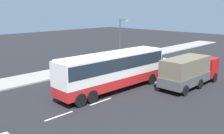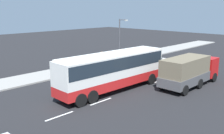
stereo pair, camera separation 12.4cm
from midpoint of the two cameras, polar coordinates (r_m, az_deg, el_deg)
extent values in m
plane|color=black|center=(25.99, 0.66, -4.14)|extent=(120.00, 120.00, 0.00)
cube|color=gray|center=(32.13, -10.38, -0.90)|extent=(80.00, 4.00, 0.15)
cube|color=white|center=(19.30, -11.71, -10.58)|extent=(2.40, 0.16, 0.01)
cube|color=white|center=(21.71, -2.63, -7.62)|extent=(2.40, 0.16, 0.01)
cube|color=white|center=(27.68, 9.71, -3.25)|extent=(2.40, 0.16, 0.01)
cube|color=white|center=(31.69, 14.65, -1.44)|extent=(2.40, 0.16, 0.01)
cube|color=red|center=(24.15, 0.13, -3.04)|extent=(11.91, 2.85, 0.86)
cube|color=white|center=(23.80, 0.13, 0.36)|extent=(11.91, 2.85, 2.08)
cube|color=#1E2833|center=(23.73, 0.13, 1.11)|extent=(11.67, 2.87, 1.14)
cube|color=#1E2833|center=(28.10, 8.74, 2.36)|extent=(0.20, 2.22, 1.66)
cube|color=white|center=(23.58, 0.13, 2.96)|extent=(11.43, 2.69, 0.12)
cylinder|color=black|center=(28.06, 4.80, -1.74)|extent=(1.11, 0.34, 1.10)
cylinder|color=black|center=(26.65, 8.54, -2.62)|extent=(1.11, 0.34, 1.10)
cylinder|color=black|center=(22.97, -8.23, -5.14)|extent=(1.11, 0.34, 1.10)
cylinder|color=black|center=(21.23, -4.53, -6.56)|extent=(1.11, 0.34, 1.10)
cylinder|color=black|center=(22.33, -10.73, -5.77)|extent=(1.11, 0.34, 1.10)
cylinder|color=black|center=(20.54, -7.13, -7.31)|extent=(1.11, 0.34, 1.10)
cube|color=red|center=(29.45, 19.55, 0.14)|extent=(1.84, 2.47, 2.02)
cube|color=#4C4C4F|center=(26.01, 15.65, -2.48)|extent=(5.96, 2.50, 0.90)
cube|color=#6B604C|center=(25.72, 15.82, 0.22)|extent=(5.72, 2.40, 1.61)
cylinder|color=black|center=(30.17, 17.39, -1.39)|extent=(0.96, 0.29, 0.96)
cylinder|color=black|center=(29.24, 21.49, -2.15)|extent=(0.96, 0.29, 0.96)
cylinder|color=black|center=(27.36, 14.25, -2.63)|extent=(0.96, 0.29, 0.96)
cylinder|color=black|center=(26.32, 18.69, -3.53)|extent=(0.96, 0.29, 0.96)
cylinder|color=black|center=(24.99, 10.92, -3.93)|extent=(0.96, 0.29, 0.96)
cylinder|color=black|center=(23.85, 15.66, -5.00)|extent=(0.96, 0.29, 0.96)
cube|color=white|center=(34.90, 8.99, 1.14)|extent=(4.29, 2.16, 0.59)
cube|color=black|center=(34.54, 8.67, 1.92)|extent=(2.40, 1.89, 0.47)
cylinder|color=black|center=(36.61, 9.28, 1.21)|extent=(0.65, 0.24, 0.64)
cylinder|color=black|center=(35.55, 11.56, 0.77)|extent=(0.65, 0.24, 0.64)
cylinder|color=black|center=(34.44, 6.30, 0.57)|extent=(0.65, 0.24, 0.64)
cylinder|color=black|center=(33.31, 8.64, 0.08)|extent=(0.65, 0.24, 0.64)
cylinder|color=brown|center=(35.00, -3.24, 1.22)|extent=(0.14, 0.14, 0.81)
cylinder|color=brown|center=(34.84, -3.21, 1.16)|extent=(0.14, 0.14, 0.81)
cylinder|color=#338C4C|center=(34.79, -3.24, 2.33)|extent=(0.32, 0.32, 0.60)
sphere|color=tan|center=(34.71, -3.24, 2.99)|extent=(0.22, 0.22, 0.22)
cylinder|color=#38334C|center=(36.23, -2.29, 1.61)|extent=(0.14, 0.14, 0.79)
cylinder|color=#38334C|center=(36.35, -2.45, 1.65)|extent=(0.14, 0.14, 0.79)
cylinder|color=beige|center=(36.17, -2.38, 2.70)|extent=(0.32, 0.32, 0.59)
sphere|color=brown|center=(36.10, -2.39, 3.33)|extent=(0.21, 0.21, 0.21)
cylinder|color=#47474C|center=(35.60, 1.57, 5.73)|extent=(0.16, 0.16, 6.07)
cylinder|color=#47474C|center=(35.85, 2.32, 10.40)|extent=(1.32, 0.10, 0.10)
cube|color=silver|center=(36.36, 3.02, 10.27)|extent=(0.50, 0.24, 0.16)
camera|label=1|loc=(0.06, 89.85, 0.03)|focal=41.32mm
camera|label=2|loc=(0.06, -90.15, -0.03)|focal=41.32mm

